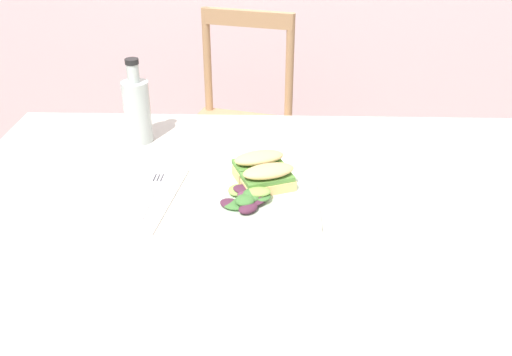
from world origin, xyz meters
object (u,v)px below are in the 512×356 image
Objects in this scene: dining_table at (268,252)px; plate_lunch at (255,194)px; chair_wooden_far at (238,127)px; sandwich_half_front at (268,178)px; bottle_cold_brew at (138,113)px; sandwich_half_back at (259,164)px; fork_on_napkin at (152,192)px.

plate_lunch is at bearing 124.50° from dining_table.
sandwich_half_front is at bearing -82.60° from chair_wooden_far.
bottle_cold_brew is at bearing 138.94° from plate_lunch.
sandwich_half_back is at bearing 109.45° from sandwich_half_front.
fork_on_napkin is (-0.24, -0.01, -0.03)m from sandwich_half_front.
chair_wooden_far reaches higher than sandwich_half_back.
chair_wooden_far reaches higher than sandwich_half_front.
dining_table is 6.49× the size of bottle_cold_brew.
sandwich_half_front and sandwich_half_back have the same top height.
chair_wooden_far is 0.99m from sandwich_half_back.
dining_table is at bearing -55.50° from plate_lunch.
sandwich_half_back reaches higher than plate_lunch.
sandwich_half_back is 0.24m from fork_on_napkin.
bottle_cold_brew reaches higher than chair_wooden_far.
bottle_cold_brew reaches higher than dining_table.
bottle_cold_brew is (-0.30, 0.19, 0.04)m from sandwich_half_back.
dining_table is at bearing -82.82° from chair_wooden_far.
dining_table is 0.16m from sandwich_half_front.
bottle_cold_brew is (-0.32, 0.25, 0.04)m from sandwich_half_front.
chair_wooden_far is at bearing 96.59° from sandwich_half_back.
bottle_cold_brew reaches higher than sandwich_half_front.
sandwich_half_back is 0.66× the size of fork_on_napkin.
sandwich_half_back is (0.11, -0.93, 0.33)m from chair_wooden_far.
dining_table is 0.13m from plate_lunch.
plate_lunch is 2.13× the size of sandwich_half_back.
dining_table is 0.28m from fork_on_napkin.
sandwich_half_front is 0.41m from bottle_cold_brew.
plate_lunch is at bearing -84.16° from chair_wooden_far.
chair_wooden_far is 1.05m from sandwich_half_front.
sandwich_half_back is 0.36m from bottle_cold_brew.
bottle_cold_brew is at bearing 147.96° from sandwich_half_back.
sandwich_half_front is at bearing 21.32° from plate_lunch.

